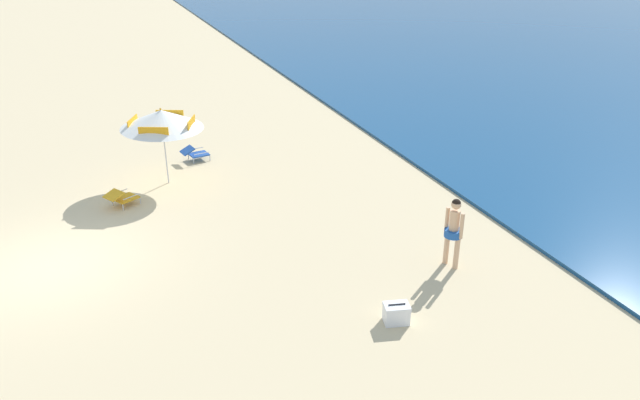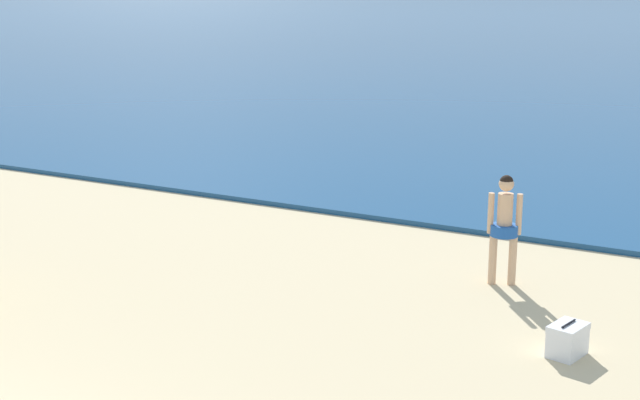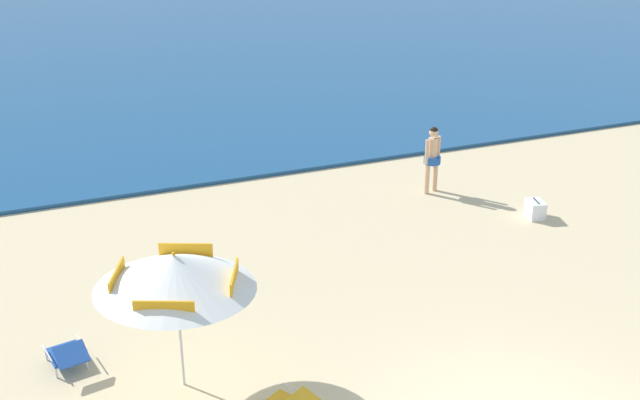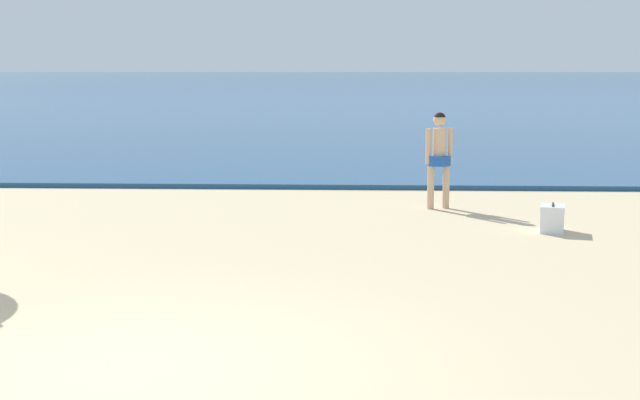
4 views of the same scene
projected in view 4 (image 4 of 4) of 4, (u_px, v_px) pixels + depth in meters
ground_plane at (133, 370)px, 7.14m from camera, size 800.00×800.00×0.00m
ocean_water at (356, 75)px, 413.26m from camera, size 800.00×800.00×0.10m
person_standing_near_shore at (439, 153)px, 15.32m from camera, size 0.48×0.41×1.67m
cooler_box at (552, 218)px, 13.21m from camera, size 0.45×0.56×0.43m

